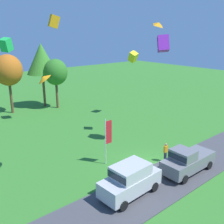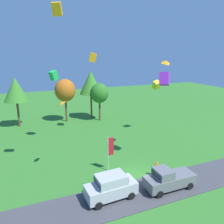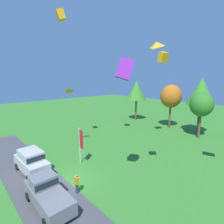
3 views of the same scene
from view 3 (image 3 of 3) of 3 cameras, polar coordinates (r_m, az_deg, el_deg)
ground_plane at (r=17.65m, az=-12.51°, el=-21.10°), size 120.00×120.00×0.00m
pavement_strip at (r=16.72m, az=-21.21°, el=-23.52°), size 36.00×4.40×0.06m
car_suv_mid_row at (r=19.59m, az=-24.82°, el=-14.19°), size 4.68×2.21×2.28m
car_pickup_by_flagpole at (r=14.81m, az=-20.44°, el=-23.38°), size 5.01×2.07×2.14m
person_on_lawn at (r=15.58m, az=-11.41°, el=-22.00°), size 0.36×0.24×1.71m
tree_right_of_center at (r=38.86m, az=7.97°, el=7.04°), size 4.15×4.15×8.76m
tree_far_left at (r=34.02m, az=18.71°, el=4.84°), size 3.84×3.84×8.11m
tree_lone_near at (r=32.05m, az=27.13°, el=5.98°), size 4.46×4.46×9.41m
tree_left_of_center at (r=29.90m, az=27.17°, el=2.17°), size 3.43×3.43×7.25m
flag_banner at (r=19.33m, az=-10.17°, el=-9.48°), size 0.71×0.08×4.09m
kite_delta_over_trees at (r=22.97m, az=-13.87°, el=6.96°), size 1.33×1.35×0.80m
kite_box_near_flag at (r=12.99m, az=4.19°, el=13.72°), size 1.57×1.70×1.67m
kite_box_mid_center at (r=27.81m, az=3.07°, el=11.99°), size 1.39×1.36×1.43m
kite_box_high_left at (r=23.70m, az=-16.43°, el=28.15°), size 1.12×1.24×1.32m
kite_box_high_right at (r=25.47m, az=16.32°, el=16.81°), size 1.50×1.30×1.58m
kite_diamond_low_drifter at (r=13.70m, az=14.30°, el=20.60°), size 0.92×1.03×0.66m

